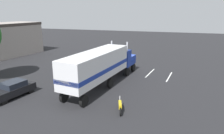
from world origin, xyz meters
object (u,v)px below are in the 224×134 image
Objects in this scene: parked_car at (13,89)px; motorcycle at (120,106)px; person_bystander at (83,74)px; semi_truck at (102,64)px.

motorcycle is (0.29, -10.95, -0.33)m from parked_car.
person_bystander is 0.35× the size of parked_car.
semi_truck is 8.82× the size of person_bystander.
semi_truck is 7.04× the size of motorcycle.
parked_car is 10.96m from motorcycle.
parked_car is at bearing 127.36° from semi_truck.
semi_truck is 9.39m from parked_car.
semi_truck is 3.35m from person_bystander.
person_bystander is 0.80× the size of motorcycle.
person_bystander is at bearing -35.06° from parked_car.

